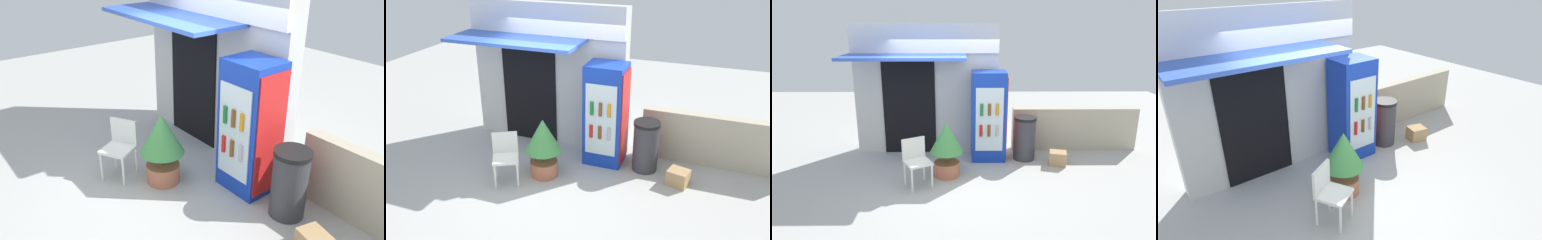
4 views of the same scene
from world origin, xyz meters
TOP-DOWN VIEW (x-y plane):
  - ground at (0.00, 0.00)m, footprint 16.00×16.00m
  - storefront_building at (-0.55, 1.43)m, footprint 3.16×1.29m
  - drink_cooler at (0.81, 0.94)m, footprint 0.72×0.65m
  - plastic_chair at (-0.57, -0.31)m, footprint 0.58×0.57m
  - potted_plant_near_shop at (-0.04, 0.07)m, footprint 0.64×0.64m
  - trash_bin at (1.58, 0.89)m, footprint 0.47×0.47m
  - stone_boundary_wall at (2.82, 1.47)m, footprint 2.82×0.21m
  - cardboard_box at (2.23, 0.57)m, footprint 0.40×0.37m

SIDE VIEW (x-z plane):
  - ground at x=0.00m, z-range 0.00..0.00m
  - cardboard_box at x=2.23m, z-range 0.00..0.28m
  - trash_bin at x=1.58m, z-range 0.00..0.94m
  - stone_boundary_wall at x=2.82m, z-range 0.00..0.97m
  - plastic_chair at x=-0.57m, z-range 0.08..0.95m
  - potted_plant_near_shop at x=-0.04m, z-range 0.10..1.17m
  - drink_cooler at x=0.81m, z-range 0.00..1.89m
  - storefront_building at x=-0.55m, z-range 0.07..2.88m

